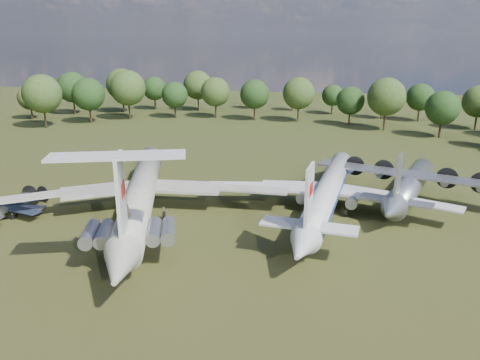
% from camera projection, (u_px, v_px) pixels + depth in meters
% --- Properties ---
extents(ground, '(300.00, 300.00, 0.00)m').
position_uv_depth(ground, '(174.00, 207.00, 70.51)').
color(ground, '#213E14').
rests_on(ground, ground).
extents(il62_airliner, '(55.67, 64.45, 5.40)m').
position_uv_depth(il62_airliner, '(141.00, 197.00, 66.54)').
color(il62_airliner, beige).
rests_on(il62_airliner, ground).
extents(tu104_jet, '(43.26, 53.43, 4.85)m').
position_uv_depth(tu104_jet, '(328.00, 196.00, 67.95)').
color(tu104_jet, silver).
rests_on(tu104_jet, ground).
extents(an12_transport, '(39.12, 41.20, 4.35)m').
position_uv_depth(an12_transport, '(410.00, 189.00, 72.00)').
color(an12_transport, '#A0A3A8').
rests_on(an12_transport, ground).
extents(small_prop_west, '(14.59, 17.27, 2.17)m').
position_uv_depth(small_prop_west, '(7.00, 210.00, 66.32)').
color(small_prop_west, black).
rests_on(small_prop_west, ground).
extents(small_prop_northwest, '(11.40, 14.90, 2.08)m').
position_uv_depth(small_prop_northwest, '(7.00, 209.00, 66.65)').
color(small_prop_northwest, '#A7AAAF').
rests_on(small_prop_northwest, ground).
extents(person_on_il62, '(0.83, 0.75, 1.90)m').
position_uv_depth(person_on_il62, '(127.00, 212.00, 51.12)').
color(person_on_il62, olive).
rests_on(person_on_il62, il62_airliner).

